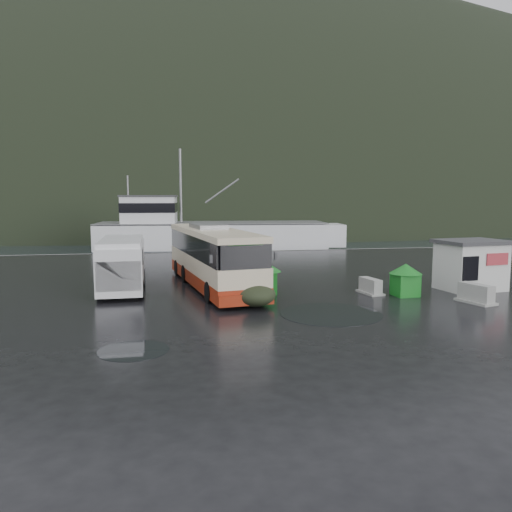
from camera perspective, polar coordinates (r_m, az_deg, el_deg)
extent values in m
plane|color=black|center=(24.82, -0.84, -4.57)|extent=(160.00, 160.00, 0.00)
cube|color=black|center=(134.18, -8.11, 4.69)|extent=(300.00, 180.00, 0.02)
cube|color=#999993|center=(44.47, -4.81, 0.48)|extent=(160.00, 0.60, 1.50)
ellipsoid|color=black|center=(274.43, -6.84, 5.78)|extent=(780.00, 540.00, 570.00)
cylinder|color=black|center=(21.33, 8.54, -6.54)|extent=(4.30, 4.30, 0.01)
cylinder|color=black|center=(16.72, -13.84, -10.43)|extent=(2.29, 2.29, 0.01)
cylinder|color=black|center=(29.18, 14.32, -3.05)|extent=(2.97, 2.97, 0.01)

